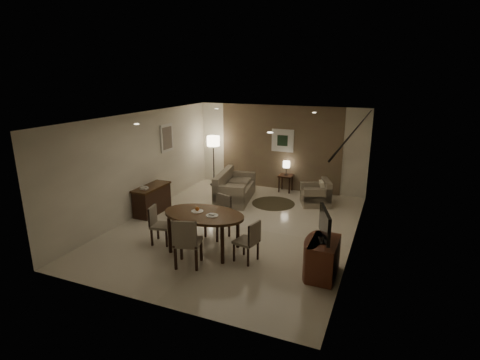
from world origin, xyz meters
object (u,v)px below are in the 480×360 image
at_px(chair_far, 217,217).
at_px(sofa, 235,186).
at_px(console_desk, 152,200).
at_px(chair_near, 188,241).
at_px(chair_left, 162,225).
at_px(chair_right, 246,241).
at_px(dining_table, 204,232).
at_px(tv_cabinet, 324,258).
at_px(armchair, 315,192).
at_px(side_table, 286,183).
at_px(floor_lamp, 214,161).

height_order(chair_far, sofa, chair_far).
relative_size(console_desk, chair_near, 1.17).
xyz_separation_m(chair_left, chair_right, (2.03, -0.03, 0.00)).
height_order(dining_table, chair_far, chair_far).
xyz_separation_m(dining_table, chair_left, (-1.03, -0.07, 0.01)).
relative_size(chair_far, chair_right, 1.13).
height_order(tv_cabinet, chair_near, chair_near).
distance_m(chair_left, sofa, 3.38).
xyz_separation_m(chair_near, chair_left, (-1.06, 0.64, -0.08)).
distance_m(tv_cabinet, chair_near, 2.60).
distance_m(chair_left, chair_right, 2.03).
xyz_separation_m(armchair, side_table, (-1.13, 0.86, -0.09)).
distance_m(tv_cabinet, side_table, 5.18).
bearing_deg(console_desk, tv_cabinet, -17.05).
bearing_deg(chair_right, side_table, -160.25).
distance_m(console_desk, chair_left, 1.99).
distance_m(console_desk, chair_right, 3.67).
relative_size(chair_left, armchair, 1.04).
height_order(tv_cabinet, armchair, armchair).
distance_m(console_desk, chair_far, 2.42).
height_order(chair_right, armchair, chair_right).
distance_m(dining_table, armchair, 4.12).
bearing_deg(chair_right, chair_left, -77.57).
bearing_deg(dining_table, console_desk, 148.77).
relative_size(chair_left, floor_lamp, 0.51).
distance_m(chair_near, chair_far, 1.42).
bearing_deg(side_table, chair_right, -83.49).
relative_size(console_desk, armchair, 1.46).
bearing_deg(sofa, chair_left, 164.63).
bearing_deg(dining_table, chair_near, -87.91).
bearing_deg(chair_near, sofa, -95.17).
relative_size(console_desk, chair_right, 1.39).
bearing_deg(tv_cabinet, sofa, 134.00).
xyz_separation_m(chair_near, side_table, (0.43, 5.37, -0.24)).
bearing_deg(chair_right, chair_near, -44.49).
distance_m(dining_table, floor_lamp, 4.86).
bearing_deg(console_desk, side_table, 49.14).
height_order(armchair, floor_lamp, floor_lamp).
bearing_deg(tv_cabinet, side_table, 113.80).
xyz_separation_m(console_desk, chair_far, (2.30, -0.72, 0.11)).
distance_m(dining_table, chair_left, 1.03).
bearing_deg(floor_lamp, chair_far, -62.38).
height_order(dining_table, floor_lamp, floor_lamp).
height_order(console_desk, chair_right, chair_right).
distance_m(console_desk, side_table, 4.28).
xyz_separation_m(chair_right, armchair, (0.59, 3.90, -0.07)).
bearing_deg(chair_far, sofa, 123.73).
distance_m(dining_table, side_table, 4.68).
bearing_deg(chair_far, chair_left, -122.79).
distance_m(armchair, side_table, 1.42).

